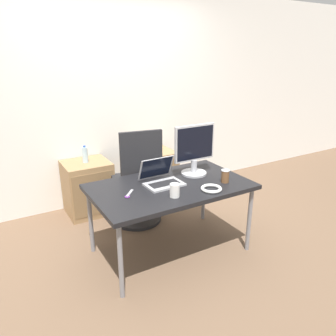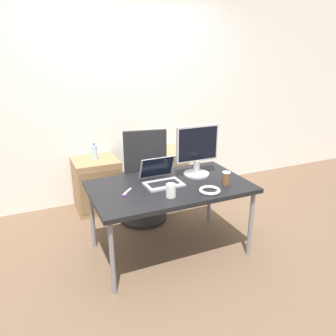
% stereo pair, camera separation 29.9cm
% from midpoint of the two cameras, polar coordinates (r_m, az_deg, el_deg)
% --- Properties ---
extents(ground_plane, '(14.00, 14.00, 0.00)m').
position_cam_midpoint_polar(ground_plane, '(3.34, 2.96, -14.15)').
color(ground_plane, brown).
extents(wall_back, '(10.00, 0.05, 2.60)m').
position_cam_midpoint_polar(wall_back, '(4.19, -6.16, 11.86)').
color(wall_back, white).
rests_on(wall_back, ground_plane).
extents(desk, '(1.45, 0.86, 0.70)m').
position_cam_midpoint_polar(desk, '(3.03, 3.17, -3.82)').
color(desk, black).
rests_on(desk, ground_plane).
extents(office_chair, '(0.56, 0.59, 1.12)m').
position_cam_midpoint_polar(office_chair, '(3.67, -2.03, -3.30)').
color(office_chair, '#232326').
rests_on(office_chair, ground_plane).
extents(cabinet_left, '(0.52, 0.48, 0.64)m').
position_cam_midpoint_polar(cabinet_left, '(4.07, -10.22, -2.89)').
color(cabinet_left, '#99754C').
rests_on(cabinet_left, ground_plane).
extents(cabinet_right, '(0.52, 0.48, 0.64)m').
position_cam_midpoint_polar(cabinet_right, '(4.35, 1.18, -1.11)').
color(cabinet_right, '#99754C').
rests_on(cabinet_right, ground_plane).
extents(water_bottle, '(0.07, 0.07, 0.20)m').
position_cam_midpoint_polar(water_bottle, '(3.94, -10.58, 2.68)').
color(water_bottle, silver).
rests_on(water_bottle, cabinet_left).
extents(laptop_center, '(0.35, 0.32, 0.23)m').
position_cam_midpoint_polar(laptop_center, '(3.03, 1.67, -1.87)').
color(laptop_center, '#ADADB2').
rests_on(laptop_center, desk).
extents(monitor, '(0.44, 0.25, 0.50)m').
position_cam_midpoint_polar(monitor, '(3.19, 7.78, 2.87)').
color(monitor, '#B7B7BC').
rests_on(monitor, desk).
extents(coffee_cup_white, '(0.08, 0.08, 0.11)m').
position_cam_midpoint_polar(coffee_cup_white, '(2.75, 3.63, -4.01)').
color(coffee_cup_white, white).
rests_on(coffee_cup_white, desk).
extents(coffee_cup_brown, '(0.08, 0.08, 0.12)m').
position_cam_midpoint_polar(coffee_cup_brown, '(3.07, 12.87, -1.80)').
color(coffee_cup_brown, brown).
rests_on(coffee_cup_brown, desk).
extents(cable_coil, '(0.19, 0.19, 0.03)m').
position_cam_midpoint_polar(cable_coil, '(2.90, 10.24, -3.92)').
color(cable_coil, white).
rests_on(cable_coil, desk).
extents(scissors, '(0.13, 0.14, 0.01)m').
position_cam_midpoint_polar(scissors, '(2.84, -4.28, -4.38)').
color(scissors, '#B2B2B7').
rests_on(scissors, desk).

